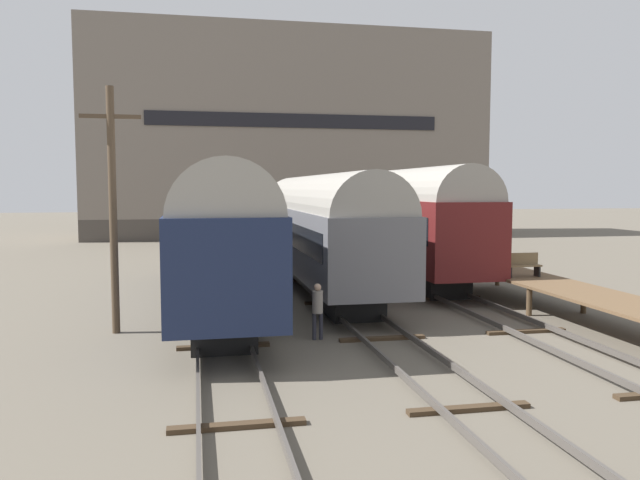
% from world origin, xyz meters
% --- Properties ---
extents(ground_plane, '(200.00, 200.00, 0.00)m').
position_xyz_m(ground_plane, '(0.00, 0.00, 0.00)').
color(ground_plane, '#60594C').
extents(track_left, '(2.60, 60.00, 0.26)m').
position_xyz_m(track_left, '(-4.66, 0.00, 0.14)').
color(track_left, '#4C4742').
rests_on(track_left, ground).
extents(track_middle, '(2.60, 60.00, 0.26)m').
position_xyz_m(track_middle, '(0.00, 0.00, 0.14)').
color(track_middle, '#4C4742').
rests_on(track_middle, ground).
extents(track_right, '(2.60, 60.00, 0.26)m').
position_xyz_m(track_right, '(4.66, 0.00, 0.14)').
color(track_right, '#4C4742').
rests_on(track_right, ground).
extents(train_car_maroon, '(3.06, 17.84, 5.41)m').
position_xyz_m(train_car_maroon, '(4.66, 9.75, 3.08)').
color(train_car_maroon, black).
rests_on(train_car_maroon, ground).
extents(train_car_grey, '(3.12, 17.38, 5.07)m').
position_xyz_m(train_car_grey, '(0.00, 6.22, 2.86)').
color(train_car_grey, black).
rests_on(train_car_grey, ground).
extents(train_car_navy, '(3.08, 18.92, 5.25)m').
position_xyz_m(train_car_navy, '(-4.66, 3.45, 2.98)').
color(train_car_navy, black).
rests_on(train_car_navy, ground).
extents(station_platform, '(2.44, 13.42, 1.09)m').
position_xyz_m(station_platform, '(7.20, -0.60, 1.00)').
color(station_platform, brown).
rests_on(station_platform, ground).
extents(bench, '(1.40, 0.40, 0.91)m').
position_xyz_m(bench, '(6.96, 1.43, 1.57)').
color(bench, brown).
rests_on(bench, station_platform).
extents(person_worker, '(0.32, 0.32, 1.69)m').
position_xyz_m(person_worker, '(-1.87, -2.57, 1.01)').
color(person_worker, '#282833').
rests_on(person_worker, ground).
extents(utility_pole, '(1.80, 0.24, 7.57)m').
position_xyz_m(utility_pole, '(-7.86, -0.49, 3.95)').
color(utility_pole, '#473828').
rests_on(utility_pole, ground).
extents(warehouse_building, '(36.17, 10.32, 18.66)m').
position_xyz_m(warehouse_building, '(3.20, 38.46, 9.33)').
color(warehouse_building, '#46403A').
rests_on(warehouse_building, ground).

